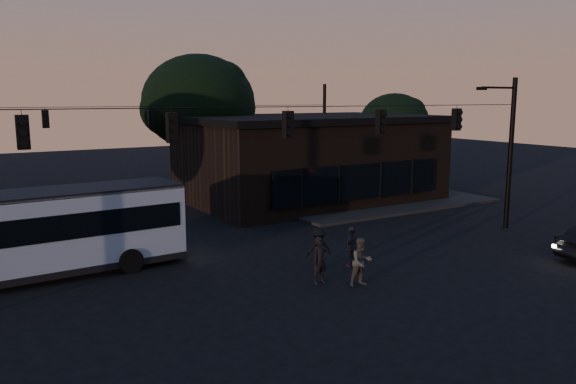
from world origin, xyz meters
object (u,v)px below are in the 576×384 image
bus (25,231)px  pedestrian_c (352,247)px  pedestrian_b (361,262)px  pedestrian_d (319,249)px  building (309,158)px  pedestrian_a (320,260)px

bus → pedestrian_c: bearing=-26.2°
bus → pedestrian_b: bus is taller
pedestrian_b → pedestrian_d: pedestrian_b is taller
building → pedestrian_d: bearing=-122.4°
pedestrian_a → pedestrian_c: pedestrian_a is taller
building → bus: size_ratio=1.35×
bus → pedestrian_b: (9.86, -6.88, -0.93)m
pedestrian_c → bus: bearing=-52.5°
bus → pedestrian_c: size_ratio=7.13×
bus → pedestrian_a: (8.78, -5.92, -0.95)m
pedestrian_b → pedestrian_a: bearing=143.4°
building → pedestrian_d: 15.22m
building → pedestrian_b: 17.10m
pedestrian_a → pedestrian_b: (1.09, -0.97, 0.02)m
pedestrian_d → bus: bearing=-15.6°
pedestrian_c → pedestrian_d: bearing=-42.2°
bus → pedestrian_d: bus is taller
pedestrian_b → pedestrian_c: (1.13, 1.98, -0.06)m
bus → pedestrian_d: size_ratio=6.93×
pedestrian_d → pedestrian_b: bearing=105.1°
bus → pedestrian_c: (11.00, -4.91, -0.99)m
pedestrian_d → pedestrian_c: bearing=176.0°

